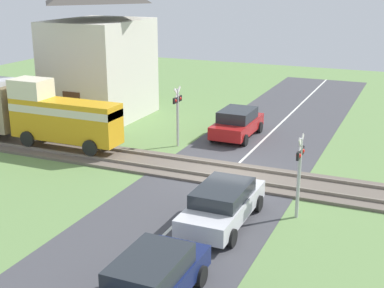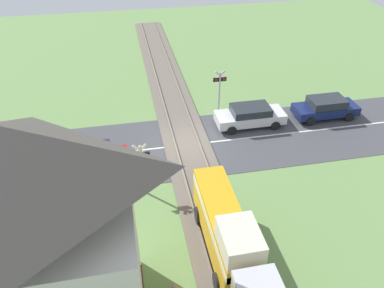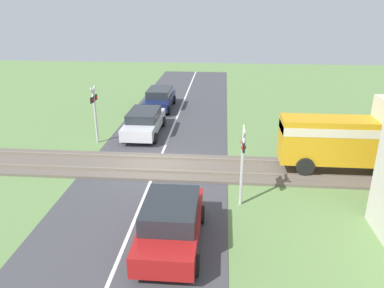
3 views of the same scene
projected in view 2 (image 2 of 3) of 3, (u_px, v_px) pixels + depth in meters
name	position (u px, v px, depth m)	size (l,w,h in m)	color
ground_plane	(187.00, 145.00, 22.67)	(60.00, 60.00, 0.00)	#66894C
road_surface	(187.00, 145.00, 22.66)	(48.00, 6.40, 0.02)	#424247
track_bed	(187.00, 144.00, 22.63)	(2.80, 48.00, 0.24)	#665B51
car_near_crossing	(250.00, 115.00, 24.10)	(4.45, 1.88, 1.38)	silver
car_far_side	(91.00, 160.00, 20.17)	(4.01, 1.91, 1.51)	#A81919
car_behind_queue	(326.00, 107.00, 24.94)	(4.25, 1.82, 1.41)	#141E4C
crossing_signal_west_approach	(220.00, 85.00, 24.95)	(0.90, 0.18, 3.01)	#B7B7B7
crossing_signal_east_approach	(141.00, 162.00, 18.15)	(0.90, 0.18, 3.01)	#B7B7B7
station_building	(35.00, 251.00, 10.95)	(6.38, 5.04, 8.65)	beige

